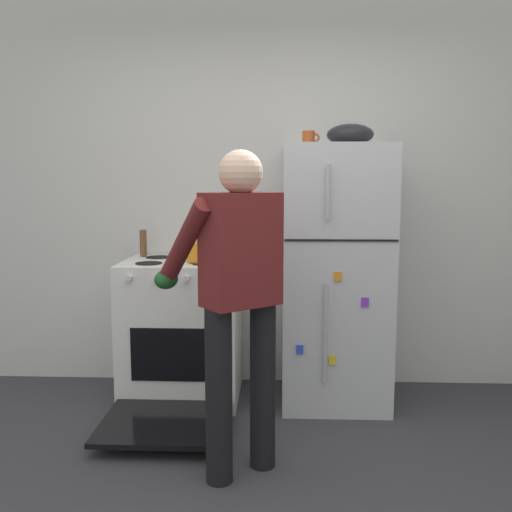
# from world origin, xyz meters

# --- Properties ---
(kitchen_wall_back) EXTENTS (6.00, 0.10, 2.70)m
(kitchen_wall_back) POSITION_xyz_m (0.00, 1.95, 1.35)
(kitchen_wall_back) COLOR silver
(kitchen_wall_back) RESTS_ON ground
(refrigerator) EXTENTS (0.68, 0.72, 1.68)m
(refrigerator) POSITION_xyz_m (0.46, 1.57, 0.84)
(refrigerator) COLOR silver
(refrigerator) RESTS_ON ground
(stove_range) EXTENTS (0.76, 1.24, 0.94)m
(stove_range) POSITION_xyz_m (-0.56, 1.55, 0.46)
(stove_range) COLOR white
(stove_range) RESTS_ON ground
(person_cook) EXTENTS (0.67, 0.71, 1.60)m
(person_cook) POSITION_xyz_m (-0.11, 0.60, 0.96)
(person_cook) COLOR black
(person_cook) RESTS_ON ground
(red_pot) EXTENTS (0.33, 0.23, 0.12)m
(red_pot) POSITION_xyz_m (-0.40, 1.52, 1.00)
(red_pot) COLOR orange
(red_pot) RESTS_ON stove_range
(coffee_mug) EXTENTS (0.11, 0.08, 0.10)m
(coffee_mug) POSITION_xyz_m (0.28, 1.62, 1.73)
(coffee_mug) COLOR #B24C1E
(coffee_mug) RESTS_ON refrigerator
(pepper_mill) EXTENTS (0.05, 0.05, 0.18)m
(pepper_mill) POSITION_xyz_m (-0.86, 1.77, 1.03)
(pepper_mill) COLOR brown
(pepper_mill) RESTS_ON stove_range
(mixing_bowl) EXTENTS (0.30, 0.30, 0.13)m
(mixing_bowl) POSITION_xyz_m (0.54, 1.57, 1.75)
(mixing_bowl) COLOR black
(mixing_bowl) RESTS_ON refrigerator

